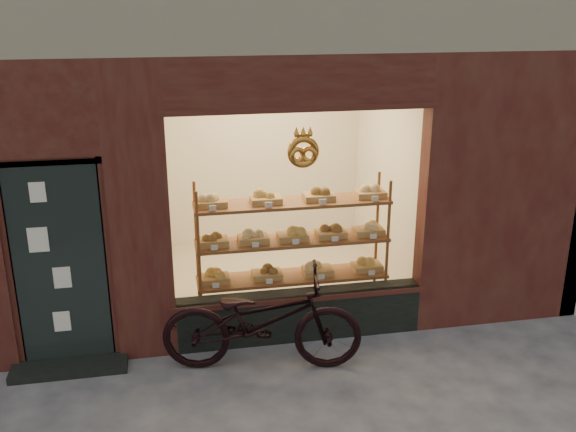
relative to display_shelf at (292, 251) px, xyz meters
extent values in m
cube|color=black|center=(0.00, -0.42, -0.59)|extent=(2.70, 0.25, 0.55)
cube|color=black|center=(-2.45, -0.49, 0.23)|extent=(0.90, 0.04, 2.15)
cube|color=black|center=(-2.45, -0.65, -0.83)|extent=(1.15, 0.35, 0.08)
torus|color=orange|center=(0.00, -0.53, 1.28)|extent=(0.33, 0.07, 0.33)
cube|color=brown|center=(0.00, 0.00, -0.82)|extent=(2.20, 0.45, 0.04)
cube|color=brown|center=(0.00, 0.00, -0.32)|extent=(2.20, 0.45, 0.03)
cube|color=brown|center=(0.00, 0.00, 0.13)|extent=(2.20, 0.45, 0.04)
cube|color=brown|center=(0.00, 0.00, 0.58)|extent=(2.20, 0.45, 0.04)
cylinder|color=brown|center=(-1.07, -0.19, -0.02)|extent=(0.04, 0.04, 1.70)
cylinder|color=brown|center=(1.07, -0.19, -0.02)|extent=(0.04, 0.04, 1.70)
cylinder|color=brown|center=(-1.07, 0.20, -0.02)|extent=(0.04, 0.04, 1.70)
cylinder|color=brown|center=(1.07, 0.20, -0.02)|extent=(0.04, 0.04, 1.70)
cube|color=olive|center=(-0.90, 0.00, -0.26)|extent=(0.34, 0.24, 0.07)
sphere|color=#C48B39|center=(-0.90, 0.00, -0.18)|extent=(0.11, 0.11, 0.11)
cube|color=silver|center=(-0.90, -0.18, -0.26)|extent=(0.07, 0.01, 0.05)
cube|color=olive|center=(-0.30, 0.00, -0.26)|extent=(0.34, 0.24, 0.07)
sphere|color=#583616|center=(-0.30, 0.00, -0.18)|extent=(0.11, 0.11, 0.11)
cube|color=silver|center=(-0.30, -0.18, -0.26)|extent=(0.08, 0.01, 0.05)
cube|color=olive|center=(0.30, 0.00, -0.26)|extent=(0.34, 0.24, 0.07)
sphere|color=#DBC474|center=(0.30, 0.00, -0.18)|extent=(0.11, 0.11, 0.11)
cube|color=silver|center=(0.30, -0.18, -0.26)|extent=(0.07, 0.01, 0.05)
cube|color=olive|center=(0.90, 0.00, -0.26)|extent=(0.34, 0.24, 0.07)
sphere|color=#C48B39|center=(0.90, 0.00, -0.18)|extent=(0.11, 0.11, 0.11)
cube|color=silver|center=(0.90, -0.18, -0.26)|extent=(0.08, 0.01, 0.05)
cube|color=olive|center=(-0.90, 0.00, 0.19)|extent=(0.34, 0.24, 0.07)
sphere|color=#583616|center=(-0.90, 0.00, 0.27)|extent=(0.11, 0.11, 0.11)
cube|color=silver|center=(-0.90, -0.18, 0.19)|extent=(0.07, 0.01, 0.06)
cube|color=olive|center=(-0.45, 0.00, 0.19)|extent=(0.34, 0.24, 0.07)
sphere|color=#DBC474|center=(-0.45, 0.00, 0.27)|extent=(0.11, 0.11, 0.11)
cube|color=silver|center=(-0.45, -0.18, 0.19)|extent=(0.07, 0.01, 0.06)
cube|color=olive|center=(0.00, 0.00, 0.19)|extent=(0.34, 0.24, 0.07)
sphere|color=#C48B39|center=(0.00, 0.00, 0.27)|extent=(0.11, 0.11, 0.11)
cube|color=silver|center=(0.00, -0.18, 0.19)|extent=(0.07, 0.01, 0.06)
cube|color=olive|center=(0.45, 0.00, 0.19)|extent=(0.34, 0.24, 0.07)
sphere|color=#583616|center=(0.45, 0.00, 0.27)|extent=(0.11, 0.11, 0.11)
cube|color=silver|center=(0.45, -0.18, 0.19)|extent=(0.07, 0.01, 0.06)
cube|color=olive|center=(0.90, 0.00, 0.19)|extent=(0.34, 0.24, 0.07)
sphere|color=#DBC474|center=(0.90, 0.00, 0.27)|extent=(0.11, 0.11, 0.11)
cube|color=silver|center=(0.90, -0.18, 0.19)|extent=(0.08, 0.01, 0.06)
cube|color=olive|center=(-0.90, 0.00, 0.64)|extent=(0.34, 0.24, 0.07)
sphere|color=#DBC474|center=(-0.90, 0.00, 0.72)|extent=(0.11, 0.11, 0.11)
cube|color=silver|center=(-0.90, -0.18, 0.64)|extent=(0.07, 0.01, 0.06)
cube|color=olive|center=(-0.30, 0.00, 0.64)|extent=(0.34, 0.24, 0.07)
sphere|color=#C48B39|center=(-0.30, 0.00, 0.72)|extent=(0.11, 0.11, 0.11)
cube|color=silver|center=(-0.30, -0.18, 0.64)|extent=(0.08, 0.01, 0.06)
cube|color=olive|center=(0.30, 0.00, 0.64)|extent=(0.34, 0.24, 0.07)
sphere|color=#583616|center=(0.30, 0.00, 0.72)|extent=(0.11, 0.11, 0.11)
cube|color=silver|center=(0.30, -0.18, 0.64)|extent=(0.07, 0.01, 0.06)
cube|color=olive|center=(0.90, 0.00, 0.64)|extent=(0.34, 0.24, 0.07)
sphere|color=#DBC474|center=(0.90, 0.00, 0.72)|extent=(0.11, 0.11, 0.11)
cube|color=silver|center=(0.90, -0.18, 0.64)|extent=(0.08, 0.01, 0.06)
imported|color=black|center=(-0.50, -0.95, -0.34)|extent=(2.11, 1.05, 1.06)
camera|label=1|loc=(-1.36, -6.67, 2.74)|focal=40.00mm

